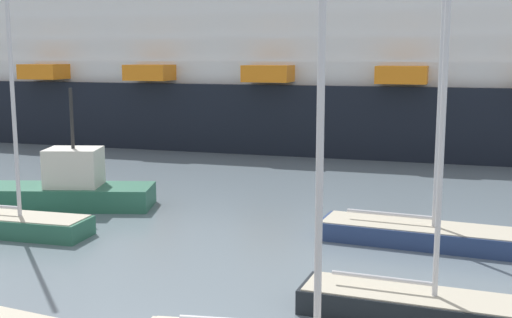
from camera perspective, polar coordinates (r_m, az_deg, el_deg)
name	(u,v)px	position (r m, az deg, el deg)	size (l,w,h in m)	color
sailboat_1	(415,301)	(18.27, 14.02, -12.20)	(6.39, 2.36, 10.21)	black
sailboat_4	(418,230)	(25.19, 14.24, -6.15)	(7.60, 3.05, 11.37)	navy
sailboat_5	(9,221)	(27.55, -21.16, -5.14)	(6.73, 1.86, 11.06)	#2D6B51
fishing_boat_1	(69,188)	(31.34, -16.32, -2.49)	(8.36, 4.27, 5.60)	#2D6B51
cruise_ship	(185,78)	(54.29, -6.37, 7.15)	(91.49, 17.75, 16.11)	black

